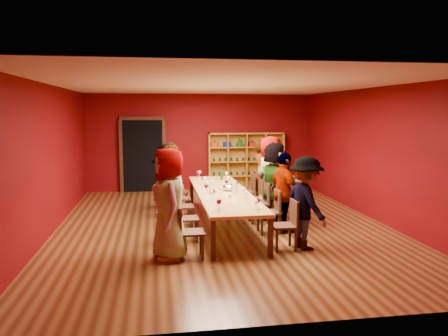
{
  "coord_description": "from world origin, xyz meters",
  "views": [
    {
      "loc": [
        -1.39,
        -9.12,
        2.45
      ],
      "look_at": [
        0.16,
        0.82,
        1.15
      ],
      "focal_mm": 35.0,
      "sensor_mm": 36.0,
      "label": 1
    }
  ],
  "objects": [
    {
      "name": "wine_glass_17",
      "position": [
        0.31,
        -0.75,
        0.91
      ],
      "size": [
        0.09,
        0.09,
        0.21
      ],
      "color": "silver",
      "rests_on": "tasting_table"
    },
    {
      "name": "room_shell",
      "position": [
        0.0,
        0.0,
        1.5
      ],
      "size": [
        7.1,
        9.1,
        3.04
      ],
      "color": "#4D2B14",
      "rests_on": "ground"
    },
    {
      "name": "chair_person_right_4",
      "position": [
        0.91,
        1.55,
        0.5
      ],
      "size": [
        0.42,
        0.42,
        0.89
      ],
      "color": "black",
      "rests_on": "ground"
    },
    {
      "name": "wine_glass_11",
      "position": [
        -0.11,
        -0.51,
        0.89
      ],
      "size": [
        0.08,
        0.08,
        0.2
      ],
      "color": "silver",
      "rests_on": "tasting_table"
    },
    {
      "name": "wine_glass_2",
      "position": [
        0.33,
        0.14,
        0.91
      ],
      "size": [
        0.09,
        0.09,
        0.22
      ],
      "color": "silver",
      "rests_on": "tasting_table"
    },
    {
      "name": "wine_glass_9",
      "position": [
        -0.3,
        0.75,
        0.91
      ],
      "size": [
        0.09,
        0.09,
        0.22
      ],
      "color": "silver",
      "rests_on": "tasting_table"
    },
    {
      "name": "wine_glass_15",
      "position": [
        -0.31,
        0.99,
        0.89
      ],
      "size": [
        0.08,
        0.08,
        0.19
      ],
      "color": "silver",
      "rests_on": "tasting_table"
    },
    {
      "name": "carafe_b",
      "position": [
        0.21,
        -0.3,
        0.88
      ],
      "size": [
        0.14,
        0.14,
        0.28
      ],
      "color": "silver",
      "rests_on": "tasting_table"
    },
    {
      "name": "wine_glass_6",
      "position": [
        -0.31,
        1.95,
        0.9
      ],
      "size": [
        0.08,
        0.08,
        0.21
      ],
      "color": "silver",
      "rests_on": "tasting_table"
    },
    {
      "name": "wine_glass_12",
      "position": [
        -0.36,
        -0.97,
        0.9
      ],
      "size": [
        0.08,
        0.08,
        0.21
      ],
      "color": "silver",
      "rests_on": "tasting_table"
    },
    {
      "name": "chair_person_left_1",
      "position": [
        -0.91,
        -1.01,
        0.5
      ],
      "size": [
        0.42,
        0.42,
        0.89
      ],
      "color": "black",
      "rests_on": "ground"
    },
    {
      "name": "person_right_2",
      "position": [
        1.19,
        0.15,
        0.9
      ],
      "size": [
        1.01,
        1.73,
        1.8
      ],
      "primitive_type": "imported",
      "rotation": [
        0.0,
        0.0,
        1.91
      ],
      "color": "#D28D98",
      "rests_on": "ground"
    },
    {
      "name": "wine_glass_19",
      "position": [
        0.14,
        0.34,
        0.89
      ],
      "size": [
        0.08,
        0.08,
        0.2
      ],
      "color": "silver",
      "rests_on": "tasting_table"
    },
    {
      "name": "carafe_a",
      "position": [
        -0.22,
        0.05,
        0.87
      ],
      "size": [
        0.14,
        0.14,
        0.27
      ],
      "color": "silver",
      "rests_on": "tasting_table"
    },
    {
      "name": "wine_glass_16",
      "position": [
        0.29,
        -1.03,
        0.88
      ],
      "size": [
        0.07,
        0.07,
        0.18
      ],
      "color": "silver",
      "rests_on": "tasting_table"
    },
    {
      "name": "chair_person_right_1",
      "position": [
        0.91,
        -0.72,
        0.5
      ],
      "size": [
        0.42,
        0.42,
        0.89
      ],
      "color": "black",
      "rests_on": "ground"
    },
    {
      "name": "wine_glass_3",
      "position": [
        0.28,
        0.93,
        0.89
      ],
      "size": [
        0.08,
        0.08,
        0.2
      ],
      "color": "silver",
      "rests_on": "tasting_table"
    },
    {
      "name": "person_left_0",
      "position": [
        -1.19,
        -1.98,
        0.93
      ],
      "size": [
        0.63,
        0.98,
        1.87
      ],
      "primitive_type": "imported",
      "rotation": [
        0.0,
        0.0,
        -1.42
      ],
      "color": "#141937",
      "rests_on": "ground"
    },
    {
      "name": "wine_glass_5",
      "position": [
        -0.37,
        1.78,
        0.9
      ],
      "size": [
        0.08,
        0.08,
        0.21
      ],
      "color": "silver",
      "rests_on": "tasting_table"
    },
    {
      "name": "chair_person_left_2",
      "position": [
        -0.91,
        0.07,
        0.5
      ],
      "size": [
        0.42,
        0.42,
        0.89
      ],
      "color": "black",
      "rests_on": "ground"
    },
    {
      "name": "chair_person_right_2",
      "position": [
        0.91,
        0.15,
        0.5
      ],
      "size": [
        0.42,
        0.42,
        0.89
      ],
      "color": "black",
      "rests_on": "ground"
    },
    {
      "name": "wine_glass_14",
      "position": [
        0.36,
        -1.77,
        0.89
      ],
      "size": [
        0.08,
        0.08,
        0.19
      ],
      "color": "silver",
      "rests_on": "tasting_table"
    },
    {
      "name": "person_right_1",
      "position": [
        1.15,
        -0.72,
        0.82
      ],
      "size": [
        0.65,
        1.04,
        1.64
      ],
      "primitive_type": "imported",
      "rotation": [
        0.0,
        0.0,
        1.81
      ],
      "color": "#161D3D",
      "rests_on": "ground"
    },
    {
      "name": "person_right_3",
      "position": [
        1.23,
        0.65,
        0.95
      ],
      "size": [
        0.78,
        1.04,
        1.89
      ],
      "primitive_type": "imported",
      "rotation": [
        0.0,
        0.0,
        1.24
      ],
      "color": "#D08B98",
      "rests_on": "ground"
    },
    {
      "name": "wine_glass_8",
      "position": [
        -0.31,
        -1.68,
        0.9
      ],
      "size": [
        0.08,
        0.08,
        0.21
      ],
      "color": "silver",
      "rests_on": "tasting_table"
    },
    {
      "name": "wine_glass_13",
      "position": [
        -0.05,
        -1.27,
        0.89
      ],
      "size": [
        0.08,
        0.08,
        0.19
      ],
      "color": "silver",
      "rests_on": "tasting_table"
    },
    {
      "name": "wine_glass_18",
      "position": [
        -0.34,
        -1.83,
        0.9
      ],
      "size": [
        0.08,
        0.08,
        0.21
      ],
      "color": "silver",
      "rests_on": "tasting_table"
    },
    {
      "name": "chair_person_left_3",
      "position": [
        -0.91,
        0.95,
        0.5
      ],
      "size": [
        0.42,
        0.42,
        0.89
      ],
      "color": "black",
      "rests_on": "ground"
    },
    {
      "name": "doorway",
      "position": [
        -1.8,
        4.43,
        1.12
      ],
      "size": [
        1.4,
        0.17,
        2.3
      ],
      "color": "black",
      "rests_on": "ground"
    },
    {
      "name": "person_left_2",
      "position": [
        -1.16,
        0.07,
        0.91
      ],
      "size": [
        0.51,
        0.9,
        1.81
      ],
      "primitive_type": "imported",
      "rotation": [
        0.0,
        0.0,
        -1.61
      ],
      "color": "silver",
      "rests_on": "ground"
    },
    {
      "name": "wine_glass_10",
      "position": [
        -0.31,
        0.07,
        0.91
      ],
      "size": [
        0.09,
        0.09,
        0.22
      ],
      "color": "silver",
      "rests_on": "tasting_table"
    },
    {
      "name": "chair_person_right_0",
      "position": [
        0.91,
        -1.8,
        0.5
      ],
      "size": [
        0.42,
        0.42,
        0.89
      ],
      "color": "black",
      "rests_on": "ground"
    },
    {
      "name": "chair_person_left_0",
      "position": [
        -0.91,
        -1.98,
        0.5
      ],
      "size": [
        0.42,
        0.42,
        0.89
      ],
      "color": "black",
      "rests_on": "ground"
    },
    {
      "name": "wine_glass_1",
      "position": [
        -0.3,
        -0.76,
        0.89
      ],
      "size": [
        0.08,
        0.08,
        0.19
      ],
      "color": "silver",
      "rests_on": "tasting_table"
    },
    {
      "name": "tasting_table",
      "position": [
        0.0,
        0.0,
        0.7
      ],
      "size": [
        1.1,
        4.5,
        0.75
      ],
      "color": "tan",
      "rests_on": "ground"
    },
    {
      "name": "person_left_4",
      "position": [
        -1.17,
        1.83,
        0.77
      ],
      "size": [
        0.57,
        0.97,
        1.54
      ],
      "primitive_type": "imported",
      "rotation": [
        0.0,
        0.0,
        -1.76
      ],
      "color": "#151A3A",
      "rests_on": "ground"
    },
    {
      "name": "person_left_1",
      "position": [
        -1.16,
        -1.01,
        0.92
      ],
      "size": [
        0.68,
        0.79,
        1.84
      ],
      "primitive_type": "imported",
      "rotation": [
        0.0,
        0.0,
        -1.24
      ],
      "color": "beige",
      "rests_on": "ground"
    },
    {
      "name": "shelving_unit",
      "position": [
        1.4,
        4.32,
        0.98
      ],
      "size": [
        2.4,
        0.4,
        1.8
      ],
      "color": "#B48128",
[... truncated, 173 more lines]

